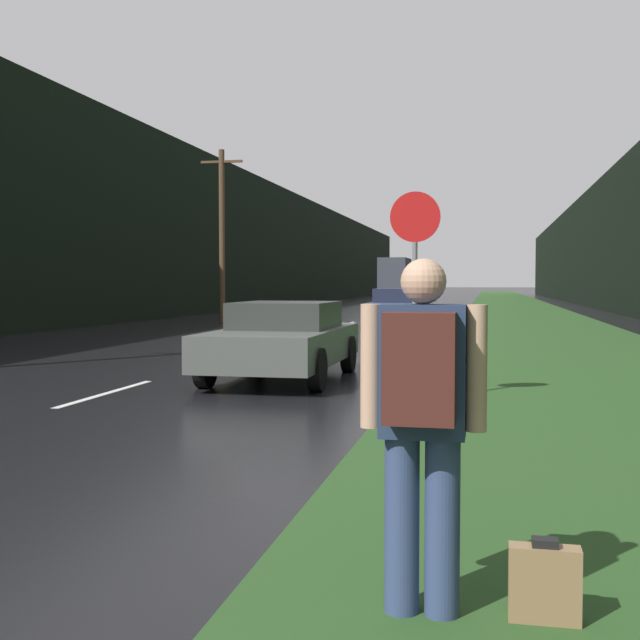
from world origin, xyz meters
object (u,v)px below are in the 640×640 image
stop_sign (415,273)px  car_passing_far (396,307)px  car_passing_near (284,339)px  hitchhiker_with_backpack (422,414)px  suitcase (544,585)px  delivery_truck (396,280)px

stop_sign → car_passing_far: (-2.47, 19.57, -1.07)m
stop_sign → car_passing_near: size_ratio=0.65×
stop_sign → car_passing_near: stop_sign is taller
car_passing_far → hitchhiker_with_backpack: bearing=96.7°
car_passing_far → suitcase: bearing=98.0°
car_passing_near → stop_sign: bearing=136.6°
stop_sign → car_passing_far: size_ratio=0.62×
suitcase → car_passing_far: size_ratio=0.09×
stop_sign → car_passing_near: (-2.47, 2.33, -1.10)m
hitchhiker_with_backpack → car_passing_near: bearing=108.5°
car_passing_near → car_passing_far: size_ratio=0.97×
car_passing_far → stop_sign: bearing=97.2°
car_passing_far → delivery_truck: (-4.29, 37.61, 1.22)m
car_passing_near → car_passing_far: 17.24m
stop_sign → suitcase: (1.28, -7.09, -1.59)m
suitcase → car_passing_near: 10.14m
hitchhiker_with_backpack → delivery_truck: delivery_truck is taller
stop_sign → hitchhiker_with_backpack: 7.22m
hitchhiker_with_backpack → suitcase: 1.02m
hitchhiker_with_backpack → suitcase: hitchhiker_with_backpack is taller
suitcase → delivery_truck: delivery_truck is taller
suitcase → car_passing_far: car_passing_far is taller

